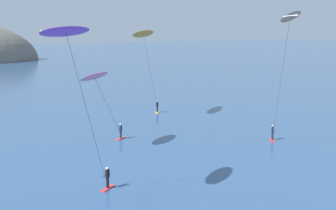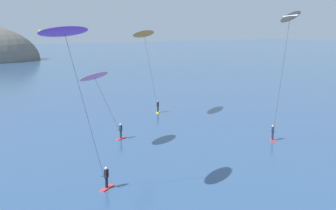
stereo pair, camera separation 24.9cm
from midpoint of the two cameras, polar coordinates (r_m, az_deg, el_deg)
The scene contains 4 objects.
kitesurfer_purple at distance 27.29m, azimuth -13.00°, elevation 7.57°, with size 6.46×4.62×12.08m.
kitesurfer_black at distance 40.25m, azimuth 16.19°, elevation 10.18°, with size 5.71×7.69×13.43m.
kitesurfer_pink at distance 41.07m, azimuth -9.43°, elevation 3.09°, with size 6.93×5.22×7.82m.
kitesurfer_orange at distance 54.54m, azimuth -3.00°, elevation 8.87°, with size 7.13×6.02×11.64m.
Camera 2 is at (-25.72, -11.45, 11.93)m, focal length 45.00 mm.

